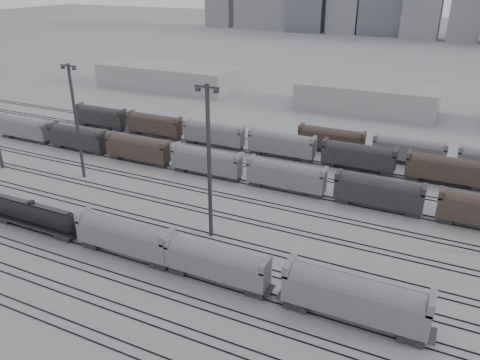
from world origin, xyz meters
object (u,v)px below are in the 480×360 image
at_px(hopper_car_c, 355,296).
at_px(light_mast_c, 209,160).
at_px(tank_car_b, 33,214).
at_px(hopper_car_b, 216,262).
at_px(hopper_car_a, 124,235).

distance_m(hopper_car_c, light_mast_c, 28.22).
bearing_deg(hopper_car_c, tank_car_b, 180.00).
bearing_deg(tank_car_b, hopper_car_c, 0.00).
distance_m(hopper_car_b, hopper_car_c, 18.06).
height_order(hopper_car_b, light_mast_c, light_mast_c).
xyz_separation_m(tank_car_b, hopper_car_b, (33.00, 0.00, 0.47)).
height_order(hopper_car_a, hopper_car_c, hopper_car_c).
xyz_separation_m(hopper_car_a, hopper_car_b, (14.92, 0.00, -0.20)).
distance_m(tank_car_b, hopper_car_c, 51.06).
xyz_separation_m(hopper_car_c, light_mast_c, (-24.64, 10.42, 8.97)).
bearing_deg(hopper_car_b, light_mast_c, 122.30).
xyz_separation_m(hopper_car_b, hopper_car_c, (18.06, 0.00, 0.52)).
relative_size(tank_car_b, hopper_car_a, 1.24).
xyz_separation_m(tank_car_b, hopper_car_a, (18.08, 0.00, 0.67)).
distance_m(tank_car_b, light_mast_c, 30.09).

